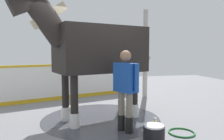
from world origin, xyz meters
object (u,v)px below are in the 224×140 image
object	(u,v)px
bottle_spray	(158,131)
hose_coil	(182,132)
bottle_shampoo	(155,125)
horse	(96,50)
handler	(125,86)
wash_bucket	(154,134)

from	to	relation	value
bottle_spray	hose_coil	size ratio (longest dim) A/B	0.43
bottle_shampoo	horse	bearing A→B (deg)	44.66
handler	bottle_spray	distance (m)	1.04
wash_bucket	bottle_shampoo	bearing A→B (deg)	-25.15
bottle_shampoo	hose_coil	xyz separation A→B (m)	(-0.19, -0.47, -0.11)
bottle_shampoo	hose_coil	distance (m)	0.52
handler	bottle_spray	xyz separation A→B (m)	(-0.35, -0.55, -0.81)
handler	hose_coil	size ratio (longest dim) A/B	3.13
horse	bottle_shampoo	world-z (taller)	horse
hose_coil	horse	bearing A→B (deg)	50.63
hose_coil	wash_bucket	bearing A→B (deg)	113.36
horse	bottle_spray	world-z (taller)	horse
handler	bottle_spray	bearing A→B (deg)	-63.74
handler	hose_coil	bearing A→B (deg)	-48.88
handler	bottle_spray	world-z (taller)	handler
horse	bottle_shampoo	size ratio (longest dim) A/B	11.88
wash_bucket	bottle_shampoo	xyz separation A→B (m)	(0.49, -0.23, -0.03)
bottle_shampoo	bottle_spray	xyz separation A→B (m)	(-0.21, 0.02, -0.03)
handler	bottle_shampoo	world-z (taller)	handler
handler	horse	bearing A→B (deg)	85.12
bottle_shampoo	bottle_spray	distance (m)	0.21
horse	wash_bucket	xyz separation A→B (m)	(-1.53, -0.79, -1.46)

